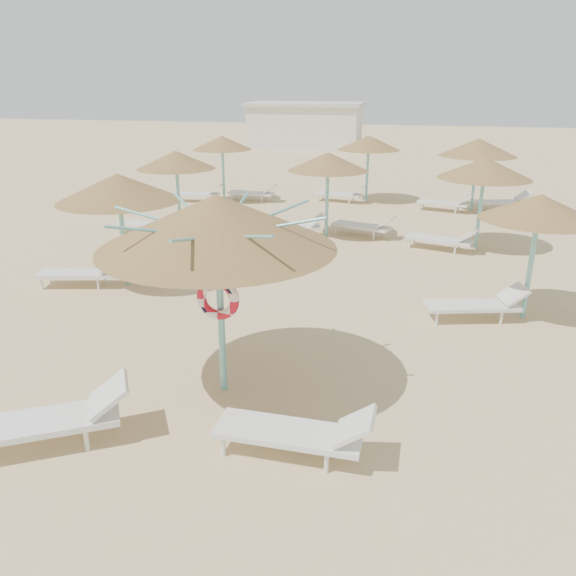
# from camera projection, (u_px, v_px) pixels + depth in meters

# --- Properties ---
(ground) EXTENTS (120.00, 120.00, 0.00)m
(ground) POSITION_uv_depth(u_px,v_px,m) (243.00, 400.00, 8.86)
(ground) COLOR tan
(ground) RESTS_ON ground
(main_palapa) EXTENTS (3.57, 3.57, 3.20)m
(main_palapa) POSITION_uv_depth(u_px,v_px,m) (217.00, 222.00, 8.22)
(main_palapa) COLOR #6DBCBE
(main_palapa) RESTS_ON ground
(lounger_main_a) EXTENTS (2.37, 1.80, 0.85)m
(lounger_main_a) POSITION_uv_depth(u_px,v_px,m) (48.00, 419.00, 7.64)
(lounger_main_a) COLOR silver
(lounger_main_a) RESTS_ON ground
(lounger_main_b) EXTENTS (2.13, 0.69, 0.77)m
(lounger_main_b) POSITION_uv_depth(u_px,v_px,m) (299.00, 432.00, 7.43)
(lounger_main_b) COLOR silver
(lounger_main_b) RESTS_ON ground
(palapa_field) EXTENTS (14.26, 14.29, 2.72)m
(palapa_field) POSITION_uv_depth(u_px,v_px,m) (337.00, 163.00, 17.76)
(palapa_field) COLOR #6DBCBE
(palapa_field) RESTS_ON ground
(service_hut) EXTENTS (8.40, 4.40, 3.25)m
(service_hut) POSITION_uv_depth(u_px,v_px,m) (305.00, 125.00, 41.54)
(service_hut) COLOR silver
(service_hut) RESTS_ON ground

